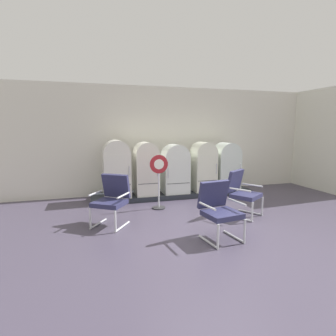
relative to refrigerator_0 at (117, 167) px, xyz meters
name	(u,v)px	position (x,y,z in m)	size (l,w,h in m)	color
ground	(222,236)	(1.62, -2.93, -0.95)	(12.00, 10.00, 0.05)	#423C4E
back_wall	(167,140)	(1.62, 0.73, 0.67)	(11.76, 0.12, 3.16)	silver
side_wall_right	(321,141)	(6.28, -0.46, 0.64)	(0.16, 2.20, 3.16)	silver
display_plinth	(173,194)	(1.62, 0.09, -0.86)	(4.63, 0.95, 0.13)	#252A31
refrigerator_0	(117,167)	(0.00, 0.00, 0.00)	(0.69, 0.71, 1.51)	silver
refrigerator_1	(146,167)	(0.80, -0.01, -0.03)	(0.61, 0.69, 1.45)	silver
refrigerator_2	(175,168)	(1.63, -0.04, -0.08)	(0.71, 0.63, 1.37)	silver
refrigerator_3	(204,165)	(2.50, -0.04, -0.04)	(0.63, 0.64, 1.43)	silver
refrigerator_4	(226,165)	(3.24, -0.04, -0.06)	(0.68, 0.64, 1.40)	silver
armchair_left	(112,197)	(-0.28, -1.81, -0.35)	(0.85, 0.87, 1.02)	silver
armchair_right	(242,191)	(2.56, -2.03, -0.35)	(0.85, 0.87, 1.02)	silver
armchair_center	(219,207)	(1.47, -3.05, -0.35)	(0.72, 0.74, 1.02)	silver
sign_stand	(159,183)	(0.91, -1.00, -0.30)	(0.44, 0.32, 1.32)	#2D2D30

